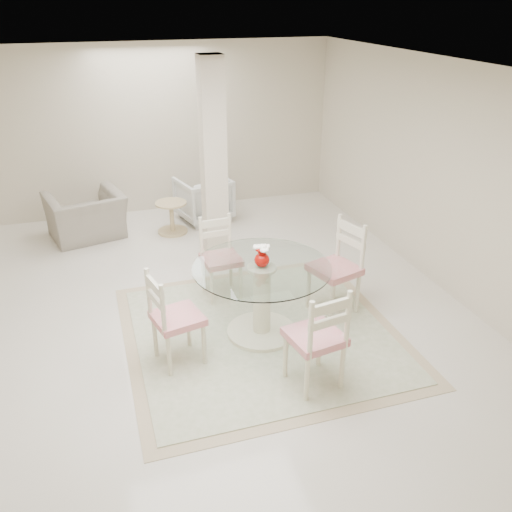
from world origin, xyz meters
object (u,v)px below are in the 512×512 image
object	(u,v)px
column	(214,165)
dining_chair_west	(170,313)
armchair_white	(204,199)
side_table	(172,219)
dining_chair_east	(340,260)
dining_chair_south	(320,333)
dining_table	(262,300)
red_vase	(262,256)
dining_chair_north	(219,251)
recliner_taupe	(86,216)

from	to	relation	value
column	dining_chair_west	world-z (taller)	column
armchair_white	side_table	world-z (taller)	armchair_white
dining_chair_east	side_table	distance (m)	3.21
dining_chair_west	dining_chair_south	bearing A→B (deg)	-135.78
column	dining_chair_east	size ratio (longest dim) A/B	2.24
dining_table	armchair_white	bearing A→B (deg)	87.70
dining_table	red_vase	world-z (taller)	red_vase
dining_chair_north	red_vase	bearing A→B (deg)	-82.05
red_vase	dining_chair_west	distance (m)	1.08
column	side_table	xyz separation A→B (m)	(-0.43, 1.10, -1.12)
dining_table	armchair_white	size ratio (longest dim) A/B	1.84
dining_chair_west	dining_chair_south	size ratio (longest dim) A/B	0.96
column	red_vase	xyz separation A→B (m)	(0.02, -1.96, -0.41)
dining_chair_west	recliner_taupe	xyz separation A→B (m)	(-0.70, 3.48, -0.25)
red_vase	dining_chair_north	xyz separation A→B (m)	(-0.21, 1.00, -0.37)
side_table	dining_chair_south	bearing A→B (deg)	-80.67
dining_table	recliner_taupe	size ratio (longest dim) A/B	1.35
dining_chair_east	dining_chair_west	world-z (taller)	dining_chair_east
column	dining_chair_south	distance (m)	3.06
dining_chair_west	recliner_taupe	world-z (taller)	dining_chair_west
column	dining_table	distance (m)	2.17
column	dining_table	bearing A→B (deg)	-89.44
dining_chair_south	armchair_white	distance (m)	4.47
dining_chair_north	armchair_white	bearing A→B (deg)	77.94
dining_chair_east	dining_chair_west	bearing A→B (deg)	-94.28
recliner_taupe	side_table	distance (m)	1.27
red_vase	dining_chair_south	xyz separation A→B (m)	(0.22, -1.00, -0.33)
dining_table	side_table	bearing A→B (deg)	98.35
red_vase	dining_chair_north	size ratio (longest dim) A/B	0.22
recliner_taupe	side_table	bearing A→B (deg)	156.82
column	dining_chair_north	distance (m)	1.25
red_vase	side_table	size ratio (longest dim) A/B	0.49
column	armchair_white	world-z (taller)	column
red_vase	armchair_white	bearing A→B (deg)	87.72
dining_chair_south	dining_chair_north	bearing A→B (deg)	-87.65
dining_chair_east	side_table	world-z (taller)	dining_chair_east
dining_table	armchair_white	world-z (taller)	dining_table
recliner_taupe	dining_chair_east	bearing A→B (deg)	117.57
side_table	red_vase	bearing A→B (deg)	-81.63
column	dining_table	size ratio (longest dim) A/B	1.89
dining_chair_south	armchair_white	xyz separation A→B (m)	(-0.08, 4.46, -0.26)
dining_chair_north	side_table	distance (m)	2.11
dining_chair_north	dining_chair_west	world-z (taller)	dining_chair_west
red_vase	dining_chair_north	distance (m)	1.09
recliner_taupe	column	bearing A→B (deg)	128.10
dining_table	dining_chair_north	xyz separation A→B (m)	(-0.21, 1.00, 0.15)
dining_chair_east	dining_chair_north	world-z (taller)	dining_chair_east
dining_table	dining_chair_south	distance (m)	1.04
dining_chair_south	armchair_white	size ratio (longest dim) A/B	1.50
red_vase	recliner_taupe	bearing A→B (deg)	117.47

